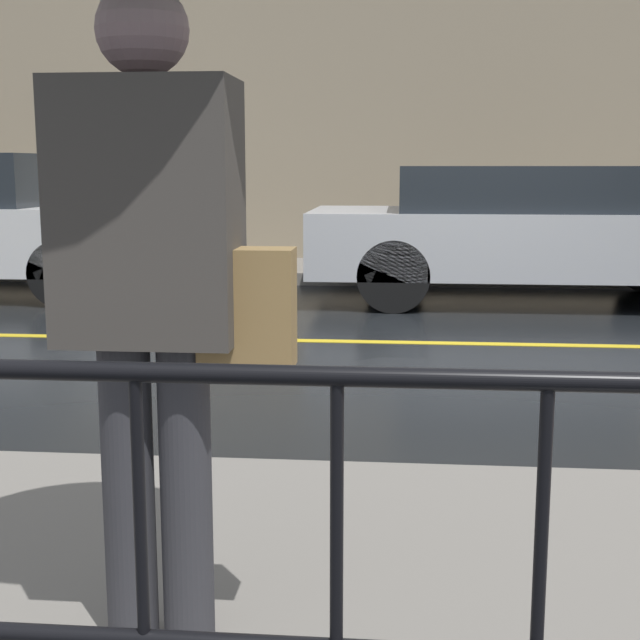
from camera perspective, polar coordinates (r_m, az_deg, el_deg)
The scene contains 7 objects.
ground_plane at distance 7.27m, azimuth 8.51°, elevation -1.50°, with size 80.00×80.00×0.00m, color black.
sidewalk_near at distance 2.84m, azimuth 13.95°, elevation -18.69°, with size 28.00×2.48×0.15m.
sidewalk_far at distance 11.53m, azimuth 7.35°, elevation 3.06°, with size 28.00×1.82×0.15m.
lane_marking at distance 7.27m, azimuth 8.51°, elevation -1.47°, with size 25.20×0.12×0.01m.
building_storefront at distance 12.62m, azimuth 7.48°, elevation 17.23°, with size 28.00×0.30×6.12m.
pedestrian at distance 2.29m, azimuth -11.10°, elevation 16.92°, with size 0.90×0.90×2.09m.
car_silver at distance 9.61m, azimuth 13.13°, elevation 5.58°, with size 4.60×1.88×1.41m.
Camera 1 is at (-0.42, -7.12, 1.41)m, focal length 50.00 mm.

